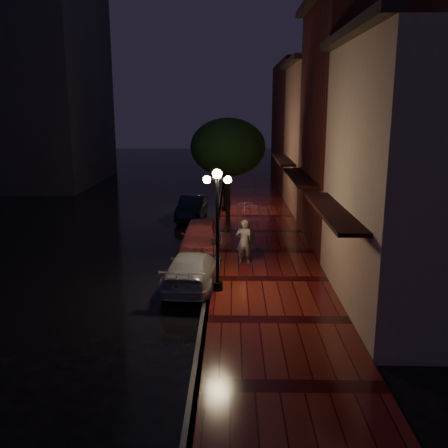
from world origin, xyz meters
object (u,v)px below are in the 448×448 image
(streetlamp_near, at_px, (217,223))
(pink_car, at_px, (201,236))
(streetlamp_far, at_px, (224,172))
(street_tree, at_px, (228,149))
(navy_car, at_px, (192,207))
(woman_with_umbrella, at_px, (244,223))
(silver_car, at_px, (193,269))
(parking_meter, at_px, (214,253))

(streetlamp_near, xyz_separation_m, pink_car, (-0.95, 5.48, -1.88))
(streetlamp_far, bearing_deg, street_tree, -85.09)
(streetlamp_near, distance_m, navy_car, 12.62)
(streetlamp_far, bearing_deg, pink_car, -96.36)
(pink_car, xyz_separation_m, woman_with_umbrella, (1.95, -2.30, 1.15))
(streetlamp_far, xyz_separation_m, silver_car, (-0.95, -13.20, -1.95))
(streetlamp_near, relative_size, woman_with_umbrella, 1.65)
(pink_car, bearing_deg, silver_car, -89.60)
(woman_with_umbrella, bearing_deg, streetlamp_far, -81.67)
(streetlamp_near, relative_size, parking_meter, 2.98)
(silver_car, distance_m, woman_with_umbrella, 3.31)
(streetlamp_far, xyz_separation_m, street_tree, (0.26, -3.01, 1.64))
(streetlamp_far, relative_size, woman_with_umbrella, 1.65)
(streetlamp_far, bearing_deg, navy_car, -138.55)
(streetlamp_far, xyz_separation_m, navy_car, (-1.89, -1.67, -1.91))
(pink_car, height_order, parking_meter, parking_meter)
(parking_meter, bearing_deg, street_tree, 62.34)
(streetlamp_near, bearing_deg, parking_meter, 96.94)
(streetlamp_near, bearing_deg, pink_car, 99.84)
(streetlamp_far, height_order, navy_car, streetlamp_far)
(navy_car, bearing_deg, streetlamp_far, 45.25)
(silver_car, height_order, parking_meter, parking_meter)
(streetlamp_near, height_order, parking_meter, streetlamp_near)
(streetlamp_near, distance_m, parking_meter, 2.28)
(parking_meter, bearing_deg, pink_car, 76.21)
(streetlamp_near, xyz_separation_m, street_tree, (0.26, 10.99, 1.64))
(streetlamp_near, relative_size, pink_car, 1.02)
(streetlamp_near, xyz_separation_m, navy_car, (-1.89, 12.33, -1.91))
(woman_with_umbrella, distance_m, parking_meter, 2.13)
(streetlamp_near, relative_size, silver_car, 0.96)
(navy_car, distance_m, woman_with_umbrella, 9.67)
(streetlamp_near, xyz_separation_m, woman_with_umbrella, (1.00, 3.18, -0.73))
(pink_car, distance_m, silver_car, 4.68)
(street_tree, distance_m, parking_meter, 9.90)
(silver_car, bearing_deg, street_tree, -92.07)
(streetlamp_near, bearing_deg, navy_car, 98.71)
(streetlamp_far, distance_m, pink_car, 8.78)
(navy_car, height_order, parking_meter, parking_meter)
(silver_car, height_order, woman_with_umbrella, woman_with_umbrella)
(streetlamp_far, distance_m, navy_car, 3.16)
(street_tree, height_order, navy_car, street_tree)
(pink_car, height_order, silver_car, pink_car)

